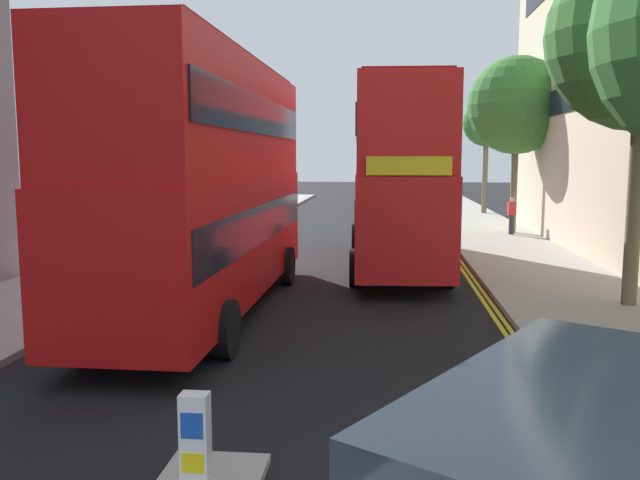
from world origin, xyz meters
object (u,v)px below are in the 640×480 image
Objects in this scene: double_decker_bus_away at (207,178)px; pedestrian_far at (512,215)px; keep_left_bollard at (196,452)px; double_decker_bus_oncoming at (396,172)px.

pedestrian_far is (9.43, 14.78, -2.04)m from double_decker_bus_away.
keep_left_bollard is 15.21m from double_decker_bus_oncoming.
keep_left_bollard is 0.69× the size of pedestrian_far.
double_decker_bus_away is 0.99× the size of double_decker_bus_oncoming.
double_decker_bus_oncoming is (2.14, 14.86, 2.42)m from keep_left_bollard.
double_decker_bus_away is 17.65m from pedestrian_far.
pedestrian_far is at bearing 57.63° from double_decker_bus_oncoming.
keep_left_bollard is at bearing -98.20° from double_decker_bus_oncoming.
keep_left_bollard is 8.85m from double_decker_bus_away.
pedestrian_far is (7.31, 23.02, 0.38)m from keep_left_bollard.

